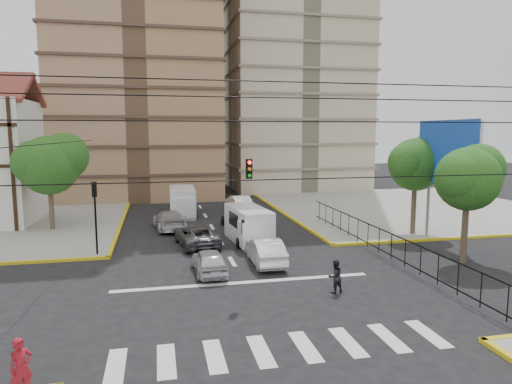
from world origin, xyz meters
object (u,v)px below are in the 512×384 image
object	(u,v)px
van_right_lane	(249,226)
van_left_lane	(182,203)
pedestrian_sw_corner	(21,368)
pedestrian_crosswalk	(335,276)
car_silver_front_left	(209,261)
car_white_front_right	(265,251)
traffic_light_nw	(95,206)

from	to	relation	value
van_right_lane	van_left_lane	bearing A→B (deg)	103.32
van_right_lane	pedestrian_sw_corner	distance (m)	19.40
pedestrian_crosswalk	car_silver_front_left	bearing A→B (deg)	-52.40
car_white_front_right	pedestrian_sw_corner	distance (m)	15.20
traffic_light_nw	car_white_front_right	xyz separation A→B (m)	(9.59, -3.62, -2.36)
traffic_light_nw	pedestrian_sw_corner	distance (m)	15.44
pedestrian_sw_corner	pedestrian_crosswalk	size ratio (longest dim) A/B	1.10
car_silver_front_left	car_white_front_right	distance (m)	3.53
van_left_lane	traffic_light_nw	bearing A→B (deg)	-113.32
traffic_light_nw	pedestrian_sw_corner	bearing A→B (deg)	-90.54
van_right_lane	pedestrian_sw_corner	xyz separation A→B (m)	(-9.82, -16.73, -0.14)
car_silver_front_left	pedestrian_crosswalk	bearing A→B (deg)	139.80
traffic_light_nw	van_left_lane	distance (m)	13.84
traffic_light_nw	pedestrian_crosswalk	world-z (taller)	traffic_light_nw
car_silver_front_left	pedestrian_crosswalk	distance (m)	6.83
traffic_light_nw	pedestrian_sw_corner	world-z (taller)	traffic_light_nw
traffic_light_nw	pedestrian_crosswalk	xyz separation A→B (m)	(11.66, -8.93, -2.33)
traffic_light_nw	pedestrian_crosswalk	distance (m)	14.87
pedestrian_sw_corner	van_left_lane	bearing A→B (deg)	42.93
traffic_light_nw	car_white_front_right	world-z (taller)	traffic_light_nw
traffic_light_nw	pedestrian_crosswalk	bearing A→B (deg)	-37.46
traffic_light_nw	van_right_lane	world-z (taller)	traffic_light_nw
car_white_front_right	pedestrian_sw_corner	world-z (taller)	pedestrian_sw_corner
pedestrian_sw_corner	pedestrian_crosswalk	world-z (taller)	pedestrian_sw_corner
car_silver_front_left	pedestrian_sw_corner	world-z (taller)	pedestrian_sw_corner
van_left_lane	pedestrian_sw_corner	distance (m)	28.35
van_right_lane	pedestrian_crosswalk	bearing A→B (deg)	-85.18
traffic_light_nw	van_left_lane	bearing A→B (deg)	64.93
car_silver_front_left	pedestrian_crosswalk	xyz separation A→B (m)	(5.41, -4.17, 0.11)
car_silver_front_left	pedestrian_sw_corner	distance (m)	12.33
car_silver_front_left	pedestrian_crosswalk	size ratio (longest dim) A/B	2.52
van_left_lane	van_right_lane	bearing A→B (deg)	-68.87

